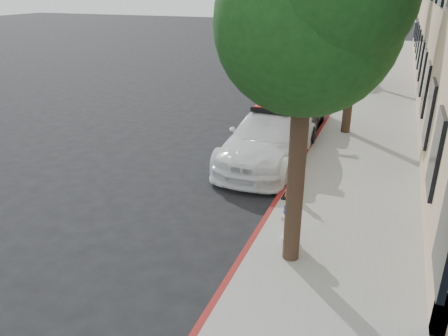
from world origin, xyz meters
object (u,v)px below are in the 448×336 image
parked_car_far (332,70)px  parked_car_mid (297,111)px  traffic_cone (292,183)px  fire_hydrant (290,223)px  police_car (269,137)px

parked_car_far → parked_car_mid: bearing=-82.7°
parked_car_far → traffic_cone: parked_car_far is taller
parked_car_far → fire_hydrant: size_ratio=5.49×
fire_hydrant → traffic_cone: (-0.39, 1.89, -0.02)m
police_car → parked_car_mid: bearing=88.7°
police_car → fire_hydrant: 4.62m
parked_car_far → police_car: bearing=-83.2°
police_car → parked_car_far: police_car is taller
parked_car_mid → parked_car_far: parked_car_far is taller
fire_hydrant → parked_car_mid: bearing=93.4°
police_car → traffic_cone: 2.74m
parked_car_far → traffic_cone: size_ratio=5.79×
police_car → fire_hydrant: bearing=-68.7°
police_car → parked_car_mid: police_car is taller
parked_car_mid → traffic_cone: bearing=-81.6°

